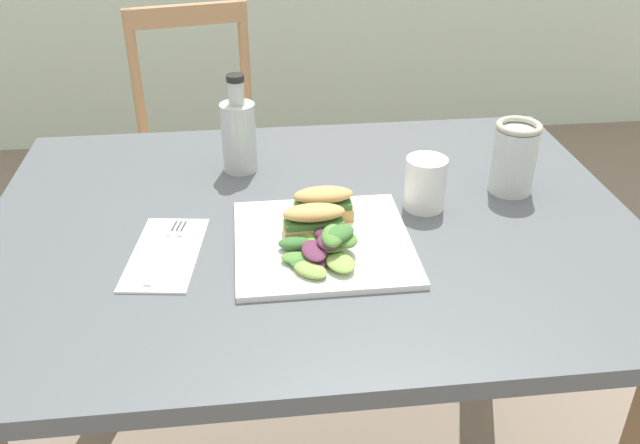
{
  "coord_description": "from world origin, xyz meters",
  "views": [
    {
      "loc": [
        -0.22,
        -1.07,
        1.33
      ],
      "look_at": [
        -0.11,
        -0.1,
        0.76
      ],
      "focal_mm": 38.11,
      "sensor_mm": 36.0,
      "label": 1
    }
  ],
  "objects_px": {
    "chair_wooden_far": "(206,153)",
    "sandwich_half_front": "(314,221)",
    "sandwich_half_back": "(323,203)",
    "fork_on_napkin": "(169,246)",
    "dining_table": "(313,283)",
    "mason_jar_iced_tea": "(514,161)",
    "bottle_cold_brew": "(239,139)",
    "cup_extra_side": "(425,183)",
    "plate_lunch": "(323,242)"
  },
  "relations": [
    {
      "from": "plate_lunch",
      "to": "sandwich_half_back",
      "type": "bearing_deg",
      "value": 82.76
    },
    {
      "from": "sandwich_half_back",
      "to": "bottle_cold_brew",
      "type": "xyz_separation_m",
      "value": [
        -0.14,
        0.22,
        0.03
      ]
    },
    {
      "from": "fork_on_napkin",
      "to": "mason_jar_iced_tea",
      "type": "xyz_separation_m",
      "value": [
        0.62,
        0.13,
        0.06
      ]
    },
    {
      "from": "fork_on_napkin",
      "to": "sandwich_half_back",
      "type": "bearing_deg",
      "value": 12.09
    },
    {
      "from": "sandwich_half_front",
      "to": "fork_on_napkin",
      "type": "height_order",
      "value": "sandwich_half_front"
    },
    {
      "from": "dining_table",
      "to": "chair_wooden_far",
      "type": "xyz_separation_m",
      "value": [
        -0.24,
        0.94,
        -0.16
      ]
    },
    {
      "from": "dining_table",
      "to": "bottle_cold_brew",
      "type": "relative_size",
      "value": 5.82
    },
    {
      "from": "dining_table",
      "to": "sandwich_half_back",
      "type": "bearing_deg",
      "value": -37.42
    },
    {
      "from": "chair_wooden_far",
      "to": "fork_on_napkin",
      "type": "height_order",
      "value": "chair_wooden_far"
    },
    {
      "from": "fork_on_napkin",
      "to": "bottle_cold_brew",
      "type": "distance_m",
      "value": 0.31
    },
    {
      "from": "dining_table",
      "to": "sandwich_half_back",
      "type": "relative_size",
      "value": 11.08
    },
    {
      "from": "bottle_cold_brew",
      "to": "sandwich_half_back",
      "type": "bearing_deg",
      "value": -58.58
    },
    {
      "from": "sandwich_half_back",
      "to": "fork_on_napkin",
      "type": "relative_size",
      "value": 0.55
    },
    {
      "from": "sandwich_half_front",
      "to": "cup_extra_side",
      "type": "relative_size",
      "value": 1.07
    },
    {
      "from": "mason_jar_iced_tea",
      "to": "bottle_cold_brew",
      "type": "bearing_deg",
      "value": 163.41
    },
    {
      "from": "cup_extra_side",
      "to": "mason_jar_iced_tea",
      "type": "bearing_deg",
      "value": 14.15
    },
    {
      "from": "mason_jar_iced_tea",
      "to": "sandwich_half_front",
      "type": "bearing_deg",
      "value": -160.57
    },
    {
      "from": "bottle_cold_brew",
      "to": "chair_wooden_far",
      "type": "bearing_deg",
      "value": 99.02
    },
    {
      "from": "plate_lunch",
      "to": "sandwich_half_front",
      "type": "bearing_deg",
      "value": 131.3
    },
    {
      "from": "dining_table",
      "to": "bottle_cold_brew",
      "type": "height_order",
      "value": "bottle_cold_brew"
    },
    {
      "from": "chair_wooden_far",
      "to": "sandwich_half_front",
      "type": "bearing_deg",
      "value": -77.15
    },
    {
      "from": "plate_lunch",
      "to": "bottle_cold_brew",
      "type": "bearing_deg",
      "value": 113.29
    },
    {
      "from": "plate_lunch",
      "to": "sandwich_half_back",
      "type": "relative_size",
      "value": 2.8
    },
    {
      "from": "sandwich_half_back",
      "to": "fork_on_napkin",
      "type": "bearing_deg",
      "value": -167.91
    },
    {
      "from": "fork_on_napkin",
      "to": "bottle_cold_brew",
      "type": "height_order",
      "value": "bottle_cold_brew"
    },
    {
      "from": "dining_table",
      "to": "bottle_cold_brew",
      "type": "bearing_deg",
      "value": 119.68
    },
    {
      "from": "bottle_cold_brew",
      "to": "plate_lunch",
      "type": "bearing_deg",
      "value": -66.71
    },
    {
      "from": "sandwich_half_front",
      "to": "sandwich_half_back",
      "type": "bearing_deg",
      "value": 69.1
    },
    {
      "from": "dining_table",
      "to": "bottle_cold_brew",
      "type": "xyz_separation_m",
      "value": [
        -0.12,
        0.21,
        0.2
      ]
    },
    {
      "from": "sandwich_half_front",
      "to": "bottle_cold_brew",
      "type": "xyz_separation_m",
      "value": [
        -0.12,
        0.28,
        0.03
      ]
    },
    {
      "from": "chair_wooden_far",
      "to": "plate_lunch",
      "type": "distance_m",
      "value": 1.1
    },
    {
      "from": "dining_table",
      "to": "chair_wooden_far",
      "type": "bearing_deg",
      "value": 104.11
    },
    {
      "from": "dining_table",
      "to": "sandwich_half_front",
      "type": "relative_size",
      "value": 11.08
    },
    {
      "from": "chair_wooden_far",
      "to": "sandwich_half_front",
      "type": "xyz_separation_m",
      "value": [
        0.23,
        -1.01,
        0.33
      ]
    },
    {
      "from": "chair_wooden_far",
      "to": "fork_on_napkin",
      "type": "relative_size",
      "value": 4.71
    },
    {
      "from": "dining_table",
      "to": "fork_on_napkin",
      "type": "xyz_separation_m",
      "value": [
        -0.24,
        -0.07,
        0.14
      ]
    },
    {
      "from": "sandwich_half_back",
      "to": "cup_extra_side",
      "type": "bearing_deg",
      "value": 9.99
    },
    {
      "from": "dining_table",
      "to": "sandwich_half_back",
      "type": "height_order",
      "value": "sandwich_half_back"
    },
    {
      "from": "chair_wooden_far",
      "to": "sandwich_half_back",
      "type": "xyz_separation_m",
      "value": [
        0.25,
        -0.95,
        0.33
      ]
    },
    {
      "from": "plate_lunch",
      "to": "sandwich_half_front",
      "type": "relative_size",
      "value": 2.8
    },
    {
      "from": "dining_table",
      "to": "mason_jar_iced_tea",
      "type": "bearing_deg",
      "value": 9.69
    },
    {
      "from": "dining_table",
      "to": "fork_on_napkin",
      "type": "relative_size",
      "value": 6.08
    },
    {
      "from": "dining_table",
      "to": "mason_jar_iced_tea",
      "type": "relative_size",
      "value": 8.34
    },
    {
      "from": "cup_extra_side",
      "to": "plate_lunch",
      "type": "bearing_deg",
      "value": -151.49
    },
    {
      "from": "chair_wooden_far",
      "to": "sandwich_half_back",
      "type": "height_order",
      "value": "chair_wooden_far"
    },
    {
      "from": "plate_lunch",
      "to": "mason_jar_iced_tea",
      "type": "height_order",
      "value": "mason_jar_iced_tea"
    },
    {
      "from": "sandwich_half_front",
      "to": "bottle_cold_brew",
      "type": "bearing_deg",
      "value": 112.16
    },
    {
      "from": "dining_table",
      "to": "sandwich_half_front",
      "type": "bearing_deg",
      "value": -94.73
    },
    {
      "from": "dining_table",
      "to": "plate_lunch",
      "type": "height_order",
      "value": "plate_lunch"
    },
    {
      "from": "fork_on_napkin",
      "to": "bottle_cold_brew",
      "type": "xyz_separation_m",
      "value": [
        0.12,
        0.28,
        0.06
      ]
    }
  ]
}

